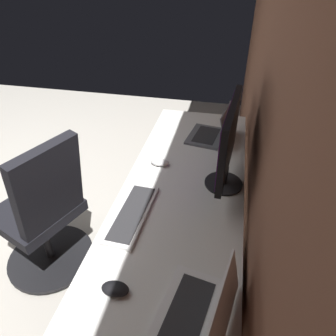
{
  "coord_description": "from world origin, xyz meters",
  "views": [
    {
      "loc": [
        1.5,
        1.92,
        1.75
      ],
      "look_at": [
        0.4,
        1.68,
        0.95
      ],
      "focal_mm": 32.9,
      "sensor_mm": 36.0,
      "label": 1
    }
  ],
  "objects_px": {
    "drawer_pedestal": "(171,304)",
    "keyboard_main": "(132,213)",
    "mouse_spare": "(115,289)",
    "office_chair": "(44,217)",
    "mouse_main": "(160,162)",
    "laptop_leftmost": "(214,132)",
    "laptop_left": "(202,309)",
    "monitor_primary": "(228,142)"
  },
  "relations": [
    {
      "from": "drawer_pedestal",
      "to": "keyboard_main",
      "type": "bearing_deg",
      "value": -128.28
    },
    {
      "from": "mouse_spare",
      "to": "office_chair",
      "type": "relative_size",
      "value": 0.11
    },
    {
      "from": "mouse_main",
      "to": "office_chair",
      "type": "relative_size",
      "value": 0.11
    },
    {
      "from": "office_chair",
      "to": "laptop_leftmost",
      "type": "bearing_deg",
      "value": 125.62
    },
    {
      "from": "laptop_left",
      "to": "mouse_spare",
      "type": "height_order",
      "value": "laptop_left"
    },
    {
      "from": "mouse_main",
      "to": "drawer_pedestal",
      "type": "bearing_deg",
      "value": 17.55
    },
    {
      "from": "drawer_pedestal",
      "to": "mouse_spare",
      "type": "xyz_separation_m",
      "value": [
        0.22,
        -0.17,
        0.4
      ]
    },
    {
      "from": "laptop_leftmost",
      "to": "office_chair",
      "type": "bearing_deg",
      "value": -54.38
    },
    {
      "from": "drawer_pedestal",
      "to": "office_chair",
      "type": "height_order",
      "value": "office_chair"
    },
    {
      "from": "laptop_leftmost",
      "to": "keyboard_main",
      "type": "distance_m",
      "value": 0.86
    },
    {
      "from": "laptop_left",
      "to": "office_chair",
      "type": "relative_size",
      "value": 0.36
    },
    {
      "from": "laptop_leftmost",
      "to": "mouse_spare",
      "type": "relative_size",
      "value": 3.1
    },
    {
      "from": "keyboard_main",
      "to": "office_chair",
      "type": "distance_m",
      "value": 0.69
    },
    {
      "from": "laptop_leftmost",
      "to": "keyboard_main",
      "type": "xyz_separation_m",
      "value": [
        0.8,
        -0.31,
        -0.04
      ]
    },
    {
      "from": "monitor_primary",
      "to": "office_chair",
      "type": "bearing_deg",
      "value": -79.71
    },
    {
      "from": "monitor_primary",
      "to": "mouse_spare",
      "type": "relative_size",
      "value": 4.94
    },
    {
      "from": "keyboard_main",
      "to": "mouse_main",
      "type": "xyz_separation_m",
      "value": [
        -0.43,
        0.03,
        0.01
      ]
    },
    {
      "from": "keyboard_main",
      "to": "mouse_spare",
      "type": "distance_m",
      "value": 0.4
    },
    {
      "from": "keyboard_main",
      "to": "office_chair",
      "type": "height_order",
      "value": "office_chair"
    },
    {
      "from": "monitor_primary",
      "to": "mouse_spare",
      "type": "xyz_separation_m",
      "value": [
        0.72,
        -0.34,
        -0.24
      ]
    },
    {
      "from": "keyboard_main",
      "to": "mouse_main",
      "type": "distance_m",
      "value": 0.43
    },
    {
      "from": "drawer_pedestal",
      "to": "mouse_main",
      "type": "distance_m",
      "value": 0.75
    },
    {
      "from": "laptop_left",
      "to": "office_chair",
      "type": "distance_m",
      "value": 1.18
    },
    {
      "from": "drawer_pedestal",
      "to": "monitor_primary",
      "type": "distance_m",
      "value": 0.84
    },
    {
      "from": "mouse_main",
      "to": "mouse_spare",
      "type": "relative_size",
      "value": 1.0
    },
    {
      "from": "keyboard_main",
      "to": "mouse_main",
      "type": "height_order",
      "value": "mouse_main"
    },
    {
      "from": "laptop_left",
      "to": "laptop_leftmost",
      "type": "bearing_deg",
      "value": -176.84
    },
    {
      "from": "keyboard_main",
      "to": "laptop_left",
      "type": "bearing_deg",
      "value": 41.99
    },
    {
      "from": "drawer_pedestal",
      "to": "laptop_left",
      "type": "relative_size",
      "value": 1.97
    },
    {
      "from": "drawer_pedestal",
      "to": "office_chair",
      "type": "xyz_separation_m",
      "value": [
        -0.32,
        -0.84,
        0.11
      ]
    },
    {
      "from": "monitor_primary",
      "to": "office_chair",
      "type": "relative_size",
      "value": 0.53
    },
    {
      "from": "drawer_pedestal",
      "to": "keyboard_main",
      "type": "relative_size",
      "value": 1.63
    },
    {
      "from": "monitor_primary",
      "to": "keyboard_main",
      "type": "relative_size",
      "value": 1.21
    },
    {
      "from": "mouse_spare",
      "to": "office_chair",
      "type": "xyz_separation_m",
      "value": [
        -0.54,
        -0.67,
        -0.29
      ]
    },
    {
      "from": "keyboard_main",
      "to": "monitor_primary",
      "type": "bearing_deg",
      "value": 129.05
    },
    {
      "from": "mouse_main",
      "to": "laptop_leftmost",
      "type": "bearing_deg",
      "value": 143.08
    },
    {
      "from": "drawer_pedestal",
      "to": "office_chair",
      "type": "bearing_deg",
      "value": -111.01
    },
    {
      "from": "office_chair",
      "to": "keyboard_main",
      "type": "bearing_deg",
      "value": 76.85
    },
    {
      "from": "laptop_leftmost",
      "to": "mouse_spare",
      "type": "height_order",
      "value": "laptop_leftmost"
    },
    {
      "from": "drawer_pedestal",
      "to": "office_chair",
      "type": "relative_size",
      "value": 0.72
    },
    {
      "from": "drawer_pedestal",
      "to": "laptop_leftmost",
      "type": "relative_size",
      "value": 2.16
    },
    {
      "from": "monitor_primary",
      "to": "keyboard_main",
      "type": "height_order",
      "value": "monitor_primary"
    }
  ]
}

